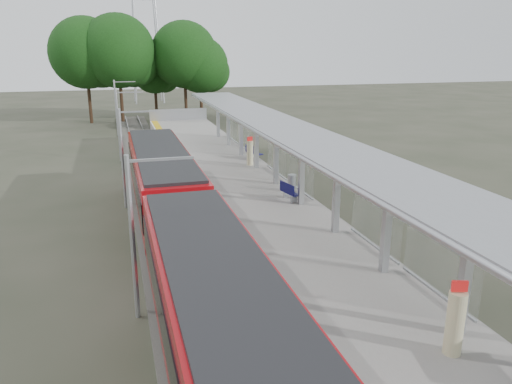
{
  "coord_description": "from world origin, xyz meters",
  "views": [
    {
      "loc": [
        -6.56,
        -7.98,
        8.48
      ],
      "look_at": [
        -0.77,
        12.36,
        2.3
      ],
      "focal_mm": 35.0,
      "sensor_mm": 36.0,
      "label": 1
    }
  ],
  "objects_px": {
    "info_pillar_far": "(250,153)",
    "litter_bin": "(292,183)",
    "train": "(181,229)",
    "bench_mid": "(289,191)",
    "info_pillar_near": "(455,323)",
    "bench_far": "(253,152)"
  },
  "relations": [
    {
      "from": "bench_mid",
      "to": "info_pillar_far",
      "type": "height_order",
      "value": "info_pillar_far"
    },
    {
      "from": "litter_bin",
      "to": "info_pillar_near",
      "type": "bearing_deg",
      "value": -94.23
    },
    {
      "from": "info_pillar_near",
      "to": "bench_mid",
      "type": "bearing_deg",
      "value": 104.28
    },
    {
      "from": "train",
      "to": "bench_mid",
      "type": "height_order",
      "value": "train"
    },
    {
      "from": "train",
      "to": "info_pillar_near",
      "type": "distance_m",
      "value": 9.89
    },
    {
      "from": "train",
      "to": "litter_bin",
      "type": "distance_m",
      "value": 9.78
    },
    {
      "from": "info_pillar_near",
      "to": "bench_far",
      "type": "bearing_deg",
      "value": 102.81
    },
    {
      "from": "info_pillar_near",
      "to": "litter_bin",
      "type": "height_order",
      "value": "info_pillar_near"
    },
    {
      "from": "bench_mid",
      "to": "litter_bin",
      "type": "bearing_deg",
      "value": 53.06
    },
    {
      "from": "bench_far",
      "to": "litter_bin",
      "type": "bearing_deg",
      "value": -115.73
    },
    {
      "from": "info_pillar_far",
      "to": "litter_bin",
      "type": "relative_size",
      "value": 2.04
    },
    {
      "from": "info_pillar_far",
      "to": "bench_far",
      "type": "bearing_deg",
      "value": 53.91
    },
    {
      "from": "train",
      "to": "litter_bin",
      "type": "relative_size",
      "value": 30.04
    },
    {
      "from": "bench_mid",
      "to": "litter_bin",
      "type": "height_order",
      "value": "litter_bin"
    },
    {
      "from": "bench_far",
      "to": "info_pillar_near",
      "type": "height_order",
      "value": "info_pillar_near"
    },
    {
      "from": "info_pillar_near",
      "to": "litter_bin",
      "type": "distance_m",
      "value": 15.08
    },
    {
      "from": "bench_mid",
      "to": "bench_far",
      "type": "height_order",
      "value": "bench_far"
    },
    {
      "from": "bench_far",
      "to": "info_pillar_far",
      "type": "relative_size",
      "value": 0.76
    },
    {
      "from": "bench_mid",
      "to": "litter_bin",
      "type": "xyz_separation_m",
      "value": [
        0.71,
        1.53,
        -0.02
      ]
    },
    {
      "from": "train",
      "to": "bench_far",
      "type": "xyz_separation_m",
      "value": [
        7.01,
        15.21,
        -0.56
      ]
    },
    {
      "from": "train",
      "to": "info_pillar_near",
      "type": "relative_size",
      "value": 13.69
    },
    {
      "from": "train",
      "to": "bench_far",
      "type": "distance_m",
      "value": 16.76
    }
  ]
}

